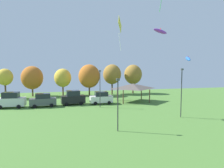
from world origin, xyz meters
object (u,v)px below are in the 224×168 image
at_px(parked_car_leftmost, 11,100).
at_px(treeline_tree_2, 32,78).
at_px(kite_flying_0, 188,59).
at_px(light_post_1, 181,90).
at_px(treeline_tree_4, 89,76).
at_px(treeline_tree_6, 133,74).
at_px(treeline_tree_3, 63,78).
at_px(light_post_0, 100,87).
at_px(kite_flying_5, 120,25).
at_px(treeline_tree_1, 5,77).
at_px(light_post_2, 118,101).
at_px(parked_car_rightmost_in_row, 101,98).
at_px(parked_car_second_from_left, 43,100).
at_px(park_pavilion, 133,86).
at_px(treeline_tree_5, 112,74).
at_px(kite_flying_8, 160,31).
at_px(parked_car_third_from_left, 73,98).

xyz_separation_m(parked_car_leftmost, treeline_tree_2, (1.51, 13.37, 3.09)).
xyz_separation_m(kite_flying_0, light_post_1, (-9.16, -12.18, -4.82)).
height_order(treeline_tree_2, treeline_tree_4, treeline_tree_4).
bearing_deg(treeline_tree_6, treeline_tree_3, 178.33).
distance_m(treeline_tree_2, treeline_tree_6, 24.80).
bearing_deg(light_post_0, kite_flying_5, -73.34).
height_order(treeline_tree_1, treeline_tree_6, treeline_tree_6).
bearing_deg(treeline_tree_4, treeline_tree_3, 164.48).
distance_m(kite_flying_5, light_post_2, 11.92).
relative_size(parked_car_leftmost, treeline_tree_6, 0.61).
distance_m(kite_flying_0, parked_car_rightmost_in_row, 19.42).
height_order(parked_car_leftmost, parked_car_second_from_left, parked_car_leftmost).
xyz_separation_m(parked_car_second_from_left, park_pavilion, (16.92, 1.36, 1.93)).
xyz_separation_m(kite_flying_0, parked_car_second_from_left, (-28.25, -0.09, -7.41)).
xyz_separation_m(treeline_tree_2, treeline_tree_5, (19.15, -0.46, 0.65)).
bearing_deg(light_post_0, light_post_2, -91.68).
bearing_deg(treeline_tree_4, treeline_tree_2, 172.98).
bearing_deg(treeline_tree_3, park_pavilion, -42.41).
xyz_separation_m(kite_flying_8, light_post_0, (-9.25, 3.36, -9.02)).
bearing_deg(parked_car_second_from_left, park_pavilion, -1.44).
bearing_deg(parked_car_second_from_left, light_post_2, -65.96).
distance_m(kite_flying_0, parked_car_third_from_left, 24.23).
xyz_separation_m(kite_flying_5, treeline_tree_3, (-8.00, 22.59, -8.38)).
height_order(light_post_0, treeline_tree_6, treeline_tree_6).
height_order(light_post_1, treeline_tree_1, light_post_1).
relative_size(treeline_tree_3, treeline_tree_4, 0.86).
bearing_deg(kite_flying_0, light_post_0, -171.14).
xyz_separation_m(kite_flying_5, treeline_tree_2, (-14.96, 22.48, -8.24)).
relative_size(kite_flying_0, treeline_tree_4, 0.42).
xyz_separation_m(kite_flying_5, light_post_1, (7.78, -3.29, -8.89)).
height_order(parked_car_second_from_left, parked_car_rightmost_in_row, parked_car_second_from_left).
distance_m(parked_car_third_from_left, treeline_tree_6, 20.61).
relative_size(light_post_1, treeline_tree_5, 0.88).
distance_m(parked_car_rightmost_in_row, park_pavilion, 6.97).
bearing_deg(kite_flying_5, treeline_tree_1, 134.70).
relative_size(kite_flying_5, parked_car_third_from_left, 1.09).
distance_m(parked_car_second_from_left, treeline_tree_3, 14.52).
height_order(kite_flying_0, light_post_2, kite_flying_0).
bearing_deg(parked_car_leftmost, light_post_2, -45.74).
distance_m(kite_flying_0, treeline_tree_6, 15.40).
height_order(kite_flying_0, treeline_tree_6, kite_flying_0).
height_order(treeline_tree_1, treeline_tree_2, treeline_tree_2).
height_order(kite_flying_5, light_post_0, kite_flying_5).
bearing_deg(kite_flying_0, treeline_tree_2, 156.91).
height_order(treeline_tree_1, treeline_tree_4, treeline_tree_4).
height_order(kite_flying_5, park_pavilion, kite_flying_5).
bearing_deg(treeline_tree_4, kite_flying_5, -85.13).
relative_size(parked_car_rightmost_in_row, treeline_tree_1, 0.64).
bearing_deg(kite_flying_8, treeline_tree_1, 147.21).
height_order(parked_car_rightmost_in_row, treeline_tree_5, treeline_tree_5).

